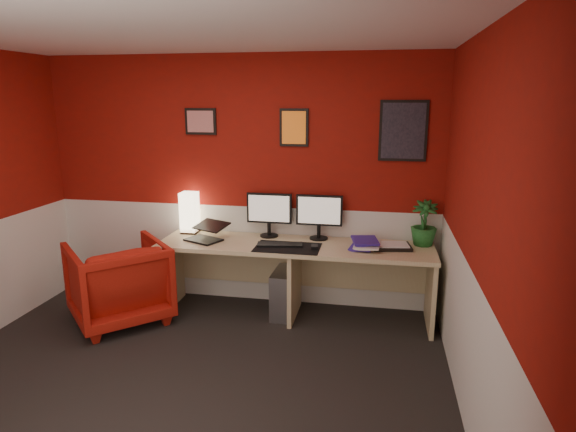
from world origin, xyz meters
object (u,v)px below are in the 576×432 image
(monitor_right, at_px, (319,210))
(shoji_lamp, at_px, (190,214))
(zen_tray, at_px, (391,247))
(monitor_left, at_px, (269,208))
(pc_tower, at_px, (284,293))
(desk, at_px, (295,280))
(laptop, at_px, (203,230))
(potted_plant, at_px, (424,223))
(armchair, at_px, (119,282))

(monitor_right, bearing_deg, shoji_lamp, -179.66)
(shoji_lamp, distance_m, zen_tray, 2.04)
(monitor_left, xyz_separation_m, pc_tower, (0.19, -0.20, -0.80))
(desk, relative_size, shoji_lamp, 6.50)
(desk, bearing_deg, shoji_lamp, 169.33)
(monitor_left, height_order, zen_tray, monitor_left)
(monitor_left, bearing_deg, shoji_lamp, -179.35)
(laptop, relative_size, monitor_right, 0.57)
(potted_plant, bearing_deg, monitor_left, 178.82)
(monitor_right, xyz_separation_m, zen_tray, (0.70, -0.18, -0.28))
(monitor_right, height_order, armchair, monitor_right)
(monitor_left, bearing_deg, pc_tower, -46.39)
(laptop, relative_size, potted_plant, 0.78)
(shoji_lamp, xyz_separation_m, zen_tray, (2.02, -0.17, -0.18))
(monitor_left, distance_m, zen_tray, 1.24)
(armchair, bearing_deg, pc_tower, 151.13)
(shoji_lamp, distance_m, pc_tower, 1.26)
(shoji_lamp, height_order, laptop, shoji_lamp)
(monitor_right, distance_m, pc_tower, 0.88)
(shoji_lamp, distance_m, monitor_left, 0.83)
(monitor_right, xyz_separation_m, armchair, (-1.82, -0.62, -0.63))
(zen_tray, bearing_deg, pc_tower, -178.66)
(zen_tray, height_order, armchair, armchair)
(desk, distance_m, monitor_left, 0.75)
(monitor_right, bearing_deg, desk, -132.39)
(zen_tray, relative_size, armchair, 0.41)
(monitor_right, bearing_deg, armchair, -161.23)
(laptop, distance_m, potted_plant, 2.09)
(zen_tray, height_order, potted_plant, potted_plant)
(zen_tray, relative_size, potted_plant, 0.82)
(potted_plant, height_order, armchair, potted_plant)
(monitor_left, bearing_deg, zen_tray, -8.62)
(laptop, distance_m, monitor_right, 1.14)
(monitor_left, bearing_deg, armchair, -154.86)
(desk, relative_size, armchair, 3.06)
(shoji_lamp, relative_size, armchair, 0.47)
(desk, xyz_separation_m, laptop, (-0.89, -0.05, 0.47))
(armchair, bearing_deg, potted_plant, 147.66)
(laptop, height_order, pc_tower, laptop)
(desk, relative_size, potted_plant, 6.12)
(desk, height_order, monitor_left, monitor_left)
(pc_tower, xyz_separation_m, armchair, (-1.52, -0.42, 0.16))
(shoji_lamp, bearing_deg, zen_tray, -4.85)
(armchair, bearing_deg, desk, 149.63)
(desk, height_order, zen_tray, zen_tray)
(zen_tray, distance_m, armchair, 2.58)
(laptop, height_order, monitor_left, monitor_left)
(shoji_lamp, height_order, armchair, shoji_lamp)
(desk, bearing_deg, laptop, -176.87)
(monitor_left, height_order, pc_tower, monitor_left)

